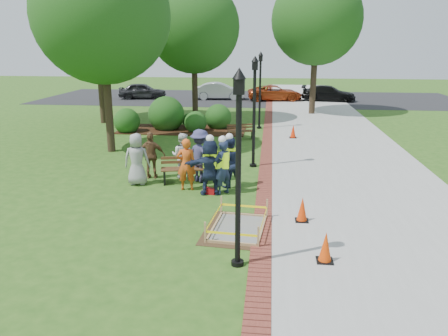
# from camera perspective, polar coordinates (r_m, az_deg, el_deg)

# --- Properties ---
(ground) EXTENTS (100.00, 100.00, 0.00)m
(ground) POSITION_cam_1_polar(r_m,az_deg,el_deg) (12.71, -2.84, -5.77)
(ground) COLOR #285116
(ground) RESTS_ON ground
(sidewalk) EXTENTS (6.00, 60.00, 0.02)m
(sidewalk) POSITION_cam_1_polar(r_m,az_deg,el_deg) (22.37, 14.04, 3.43)
(sidewalk) COLOR #9E9E99
(sidewalk) RESTS_ON ground
(brick_edging) EXTENTS (0.50, 60.00, 0.03)m
(brick_edging) POSITION_cam_1_polar(r_m,az_deg,el_deg) (22.15, 5.67, 3.73)
(brick_edging) COLOR maroon
(brick_edging) RESTS_ON ground
(mulch_bed) EXTENTS (7.00, 3.00, 0.05)m
(mulch_bed) POSITION_cam_1_polar(r_m,az_deg,el_deg) (24.60, -5.44, 4.98)
(mulch_bed) COLOR #381E0F
(mulch_bed) RESTS_ON ground
(parking_lot) EXTENTS (36.00, 12.00, 0.01)m
(parking_lot) POSITION_cam_1_polar(r_m,az_deg,el_deg) (38.98, 3.37, 9.10)
(parking_lot) COLOR black
(parking_lot) RESTS_ON ground
(wet_concrete_pad) EXTENTS (1.91, 2.45, 0.55)m
(wet_concrete_pad) POSITION_cam_1_polar(r_m,az_deg,el_deg) (11.48, 1.86, -6.95)
(wet_concrete_pad) COLOR #47331E
(wet_concrete_pad) RESTS_ON ground
(bench_near) EXTENTS (1.73, 0.89, 0.89)m
(bench_near) POSITION_cam_1_polar(r_m,az_deg,el_deg) (15.27, -5.09, -0.88)
(bench_near) COLOR brown
(bench_near) RESTS_ON ground
(bench_far) EXTENTS (1.46, 0.86, 0.75)m
(bench_far) POSITION_cam_1_polar(r_m,az_deg,el_deg) (22.12, 2.27, 4.37)
(bench_far) COLOR brown
(bench_far) RESTS_ON ground
(cone_front) EXTENTS (0.37, 0.37, 0.72)m
(cone_front) POSITION_cam_1_polar(r_m,az_deg,el_deg) (10.07, 13.11, -10.11)
(cone_front) COLOR black
(cone_front) RESTS_ON ground
(cone_back) EXTENTS (0.36, 0.36, 0.70)m
(cone_back) POSITION_cam_1_polar(r_m,az_deg,el_deg) (12.12, 10.18, -5.41)
(cone_back) COLOR black
(cone_back) RESTS_ON ground
(cone_far) EXTENTS (0.35, 0.35, 0.70)m
(cone_far) POSITION_cam_1_polar(r_m,az_deg,el_deg) (22.65, 9.01, 4.71)
(cone_far) COLOR black
(cone_far) RESTS_ON ground
(toolbox) EXTENTS (0.42, 0.29, 0.19)m
(toolbox) POSITION_cam_1_polar(r_m,az_deg,el_deg) (14.15, -1.90, -3.02)
(toolbox) COLOR maroon
(toolbox) RESTS_ON ground
(lamp_near) EXTENTS (0.28, 0.28, 4.26)m
(lamp_near) POSITION_cam_1_polar(r_m,az_deg,el_deg) (8.95, 1.90, 1.56)
(lamp_near) COLOR black
(lamp_near) RESTS_ON ground
(lamp_mid) EXTENTS (0.28, 0.28, 4.26)m
(lamp_mid) POSITION_cam_1_polar(r_m,az_deg,el_deg) (16.81, 3.97, 8.37)
(lamp_mid) COLOR black
(lamp_mid) RESTS_ON ground
(lamp_far) EXTENTS (0.28, 0.28, 4.26)m
(lamp_far) POSITION_cam_1_polar(r_m,az_deg,el_deg) (24.75, 4.74, 10.83)
(lamp_far) COLOR black
(lamp_far) RESTS_ON ground
(tree_left) EXTENTS (5.71, 5.71, 8.68)m
(tree_left) POSITION_cam_1_polar(r_m,az_deg,el_deg) (19.83, -15.67, 18.67)
(tree_left) COLOR #3D2D1E
(tree_left) RESTS_ON ground
(tree_back) EXTENTS (5.43, 5.43, 8.33)m
(tree_back) POSITION_cam_1_polar(r_m,az_deg,el_deg) (27.12, -3.97, 17.89)
(tree_back) COLOR #3D2D1E
(tree_back) RESTS_ON ground
(tree_right) EXTENTS (5.90, 5.90, 9.11)m
(tree_right) POSITION_cam_1_polar(r_m,az_deg,el_deg) (30.62, 12.02, 18.42)
(tree_right) COLOR #3D2D1E
(tree_right) RESTS_ON ground
(tree_far) EXTENTS (6.83, 6.83, 10.31)m
(tree_far) POSITION_cam_1_polar(r_m,az_deg,el_deg) (27.49, -16.51, 19.97)
(tree_far) COLOR #3D2D1E
(tree_far) RESTS_ON ground
(shrub_a) EXTENTS (1.42, 1.42, 1.42)m
(shrub_a) POSITION_cam_1_polar(r_m,az_deg,el_deg) (24.50, -12.49, 4.58)
(shrub_a) COLOR #1E4C15
(shrub_a) RESTS_ON ground
(shrub_b) EXTENTS (2.01, 2.01, 2.01)m
(shrub_b) POSITION_cam_1_polar(r_m,az_deg,el_deg) (24.93, -7.48, 5.02)
(shrub_b) COLOR #1E4C15
(shrub_b) RESTS_ON ground
(shrub_c) EXTENTS (1.23, 1.23, 1.23)m
(shrub_c) POSITION_cam_1_polar(r_m,az_deg,el_deg) (24.10, -3.72, 4.74)
(shrub_c) COLOR #1E4C15
(shrub_c) RESTS_ON ground
(shrub_d) EXTENTS (1.50, 1.50, 1.50)m
(shrub_d) POSITION_cam_1_polar(r_m,az_deg,el_deg) (25.00, -0.76, 5.19)
(shrub_d) COLOR #1E4C15
(shrub_d) RESTS_ON ground
(shrub_e) EXTENTS (0.85, 0.85, 0.85)m
(shrub_e) POSITION_cam_1_polar(r_m,az_deg,el_deg) (25.64, -4.52, 5.41)
(shrub_e) COLOR #1E4C15
(shrub_e) RESTS_ON ground
(casual_person_a) EXTENTS (0.60, 0.42, 1.79)m
(casual_person_a) POSITION_cam_1_polar(r_m,az_deg,el_deg) (15.16, -11.32, 1.13)
(casual_person_a) COLOR gray
(casual_person_a) RESTS_ON ground
(casual_person_b) EXTENTS (0.60, 0.43, 1.73)m
(casual_person_b) POSITION_cam_1_polar(r_m,az_deg,el_deg) (14.38, -4.95, 0.46)
(casual_person_b) COLOR #DB5419
(casual_person_b) RESTS_ON ground
(casual_person_c) EXTENTS (0.57, 0.41, 1.64)m
(casual_person_c) POSITION_cam_1_polar(r_m,az_deg,el_deg) (15.69, -5.46, 1.60)
(casual_person_c) COLOR silver
(casual_person_c) RESTS_ON ground
(casual_person_d) EXTENTS (0.57, 0.40, 1.68)m
(casual_person_d) POSITION_cam_1_polar(r_m,az_deg,el_deg) (15.80, -9.46, 1.62)
(casual_person_d) COLOR brown
(casual_person_d) RESTS_ON ground
(casual_person_e) EXTENTS (0.71, 0.66, 1.86)m
(casual_person_e) POSITION_cam_1_polar(r_m,az_deg,el_deg) (15.20, -3.10, 1.60)
(casual_person_e) COLOR #393863
(casual_person_e) RESTS_ON ground
(hivis_worker_a) EXTENTS (0.62, 0.44, 1.96)m
(hivis_worker_a) POSITION_cam_1_polar(r_m,az_deg,el_deg) (13.87, -1.82, 0.36)
(hivis_worker_a) COLOR #161F3A
(hivis_worker_a) RESTS_ON ground
(hivis_worker_b) EXTENTS (0.65, 0.66, 1.92)m
(hivis_worker_b) POSITION_cam_1_polar(r_m,az_deg,el_deg) (13.90, -0.21, 0.33)
(hivis_worker_b) COLOR #1B2546
(hivis_worker_b) RESTS_ON ground
(hivis_worker_c) EXTENTS (0.65, 0.57, 1.86)m
(hivis_worker_c) POSITION_cam_1_polar(r_m,az_deg,el_deg) (14.58, 0.69, 0.97)
(hivis_worker_c) COLOR #1C2E4A
(hivis_worker_c) RESTS_ON ground
(parked_car_a) EXTENTS (2.65, 4.83, 1.50)m
(parked_car_a) POSITION_cam_1_polar(r_m,az_deg,el_deg) (39.16, -10.53, 8.88)
(parked_car_a) COLOR #2A2A2C
(parked_car_a) RESTS_ON ground
(parked_car_b) EXTENTS (2.43, 4.92, 1.56)m
(parked_car_b) POSITION_cam_1_polar(r_m,az_deg,el_deg) (38.09, -0.59, 8.95)
(parked_car_b) COLOR #BBBBC1
(parked_car_b) RESTS_ON ground
(parked_car_c) EXTENTS (2.36, 4.44, 1.38)m
(parked_car_c) POSITION_cam_1_polar(r_m,az_deg,el_deg) (37.55, 6.65, 8.75)
(parked_car_c) COLOR #A13914
(parked_car_c) RESTS_ON ground
(parked_car_d) EXTENTS (2.49, 4.51, 1.39)m
(parked_car_d) POSITION_cam_1_polar(r_m,az_deg,el_deg) (37.98, 13.43, 8.50)
(parked_car_d) COLOR black
(parked_car_d) RESTS_ON ground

